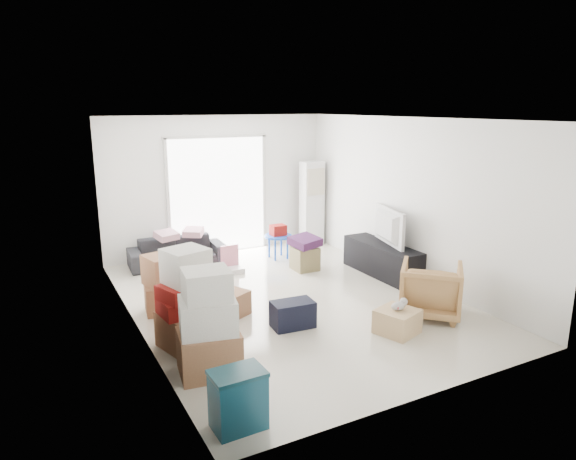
{
  "coord_description": "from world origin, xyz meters",
  "views": [
    {
      "loc": [
        -3.44,
        -6.47,
        2.89
      ],
      "look_at": [
        0.09,
        0.2,
        1.04
      ],
      "focal_mm": 32.0,
      "sensor_mm": 36.0,
      "label": 1
    }
  ],
  "objects_px": {
    "tv_console": "(382,259)",
    "sofa": "(177,247)",
    "storage_bins": "(238,399)",
    "kids_table": "(278,234)",
    "armchair": "(431,287)",
    "ottoman": "(305,258)",
    "wood_crate": "(397,321)",
    "television": "(383,240)",
    "ac_tower": "(312,203)"
  },
  "relations": [
    {
      "from": "ottoman",
      "to": "wood_crate",
      "type": "bearing_deg",
      "value": -94.98
    },
    {
      "from": "sofa",
      "to": "ottoman",
      "type": "height_order",
      "value": "sofa"
    },
    {
      "from": "kids_table",
      "to": "wood_crate",
      "type": "xyz_separation_m",
      "value": [
        -0.15,
        -3.71,
        -0.31
      ]
    },
    {
      "from": "ac_tower",
      "to": "ottoman",
      "type": "relative_size",
      "value": 4.21
    },
    {
      "from": "television",
      "to": "armchair",
      "type": "relative_size",
      "value": 1.31
    },
    {
      "from": "ac_tower",
      "to": "ottoman",
      "type": "distance_m",
      "value": 1.91
    },
    {
      "from": "tv_console",
      "to": "wood_crate",
      "type": "distance_m",
      "value": 2.38
    },
    {
      "from": "sofa",
      "to": "kids_table",
      "type": "relative_size",
      "value": 2.63
    },
    {
      "from": "television",
      "to": "wood_crate",
      "type": "bearing_deg",
      "value": 161.01
    },
    {
      "from": "ottoman",
      "to": "ac_tower",
      "type": "bearing_deg",
      "value": 55.75
    },
    {
      "from": "sofa",
      "to": "tv_console",
      "type": "bearing_deg",
      "value": -32.44
    },
    {
      "from": "kids_table",
      "to": "wood_crate",
      "type": "bearing_deg",
      "value": -92.29
    },
    {
      "from": "armchair",
      "to": "kids_table",
      "type": "bearing_deg",
      "value": -35.29
    },
    {
      "from": "sofa",
      "to": "wood_crate",
      "type": "xyz_separation_m",
      "value": [
        1.7,
        -4.18,
        -0.18
      ]
    },
    {
      "from": "television",
      "to": "kids_table",
      "type": "distance_m",
      "value": 2.08
    },
    {
      "from": "sofa",
      "to": "armchair",
      "type": "relative_size",
      "value": 2.09
    },
    {
      "from": "tv_console",
      "to": "kids_table",
      "type": "xyz_separation_m",
      "value": [
        -1.16,
        1.72,
        0.2
      ]
    },
    {
      "from": "ac_tower",
      "to": "wood_crate",
      "type": "height_order",
      "value": "ac_tower"
    },
    {
      "from": "tv_console",
      "to": "armchair",
      "type": "height_order",
      "value": "armchair"
    },
    {
      "from": "television",
      "to": "tv_console",
      "type": "bearing_deg",
      "value": 0.0
    },
    {
      "from": "armchair",
      "to": "storage_bins",
      "type": "bearing_deg",
      "value": 63.11
    },
    {
      "from": "ottoman",
      "to": "sofa",
      "type": "bearing_deg",
      "value": 145.77
    },
    {
      "from": "tv_console",
      "to": "ottoman",
      "type": "height_order",
      "value": "tv_console"
    },
    {
      "from": "ac_tower",
      "to": "tv_console",
      "type": "xyz_separation_m",
      "value": [
        0.05,
        -2.34,
        -0.6
      ]
    },
    {
      "from": "television",
      "to": "ottoman",
      "type": "bearing_deg",
      "value": 65.0
    },
    {
      "from": "sofa",
      "to": "armchair",
      "type": "distance_m",
      "value": 4.65
    },
    {
      "from": "sofa",
      "to": "television",
      "type": "bearing_deg",
      "value": -32.44
    },
    {
      "from": "television",
      "to": "storage_bins",
      "type": "relative_size",
      "value": 1.91
    },
    {
      "from": "armchair",
      "to": "sofa",
      "type": "bearing_deg",
      "value": -13.4
    },
    {
      "from": "ottoman",
      "to": "kids_table",
      "type": "xyz_separation_m",
      "value": [
        -0.1,
        0.86,
        0.26
      ]
    },
    {
      "from": "kids_table",
      "to": "ottoman",
      "type": "bearing_deg",
      "value": -83.36
    },
    {
      "from": "storage_bins",
      "to": "kids_table",
      "type": "height_order",
      "value": "kids_table"
    },
    {
      "from": "ac_tower",
      "to": "sofa",
      "type": "distance_m",
      "value": 3.01
    },
    {
      "from": "ac_tower",
      "to": "kids_table",
      "type": "xyz_separation_m",
      "value": [
        -1.11,
        -0.62,
        -0.4
      ]
    },
    {
      "from": "television",
      "to": "wood_crate",
      "type": "xyz_separation_m",
      "value": [
        -1.3,
        -1.99,
        -0.46
      ]
    },
    {
      "from": "ottoman",
      "to": "wood_crate",
      "type": "xyz_separation_m",
      "value": [
        -0.25,
        -2.85,
        -0.05
      ]
    },
    {
      "from": "television",
      "to": "storage_bins",
      "type": "distance_m",
      "value": 4.87
    },
    {
      "from": "storage_bins",
      "to": "armchair",
      "type": "bearing_deg",
      "value": 18.79
    },
    {
      "from": "storage_bins",
      "to": "television",
      "type": "bearing_deg",
      "value": 36.61
    },
    {
      "from": "ac_tower",
      "to": "kids_table",
      "type": "distance_m",
      "value": 1.33
    },
    {
      "from": "television",
      "to": "armchair",
      "type": "bearing_deg",
      "value": 177.66
    },
    {
      "from": "armchair",
      "to": "kids_table",
      "type": "xyz_separation_m",
      "value": [
        -0.64,
        3.47,
        0.06
      ]
    },
    {
      "from": "tv_console",
      "to": "sofa",
      "type": "height_order",
      "value": "sofa"
    },
    {
      "from": "ottoman",
      "to": "television",
      "type": "bearing_deg",
      "value": -39.21
    },
    {
      "from": "sofa",
      "to": "storage_bins",
      "type": "relative_size",
      "value": 3.06
    },
    {
      "from": "sofa",
      "to": "ottoman",
      "type": "bearing_deg",
      "value": -30.62
    },
    {
      "from": "storage_bins",
      "to": "kids_table",
      "type": "distance_m",
      "value": 5.38
    },
    {
      "from": "tv_console",
      "to": "television",
      "type": "xyz_separation_m",
      "value": [
        0.0,
        0.0,
        0.35
      ]
    },
    {
      "from": "ac_tower",
      "to": "kids_table",
      "type": "relative_size",
      "value": 2.66
    },
    {
      "from": "television",
      "to": "armchair",
      "type": "distance_m",
      "value": 1.83
    }
  ]
}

